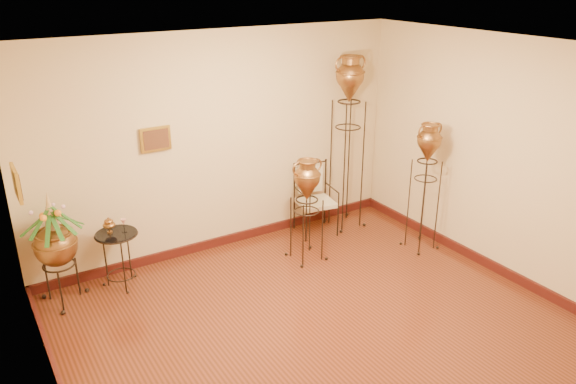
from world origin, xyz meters
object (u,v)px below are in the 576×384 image
side_table (119,258)px  planter_urn (55,241)px  amphora_tall (347,142)px  amphora_mid (425,186)px  armchair (316,200)px

side_table → planter_urn: bearing=-179.9°
amphora_tall → planter_urn: size_ratio=1.82×
amphora_mid → armchair: amphora_mid is taller
amphora_tall → side_table: (-3.23, 0.00, -0.89)m
amphora_tall → amphora_mid: amphora_tall is taller
armchair → planter_urn: bearing=-169.6°
planter_urn → armchair: planter_urn is taller
amphora_tall → planter_urn: bearing=180.0°
armchair → amphora_tall: bearing=10.4°
amphora_mid → side_table: amphora_mid is taller
amphora_mid → armchair: (-0.92, 1.10, -0.38)m
amphora_tall → amphora_mid: bearing=-68.9°
amphora_mid → armchair: bearing=130.1°
amphora_mid → side_table: bearing=163.3°
planter_urn → side_table: bearing=0.1°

